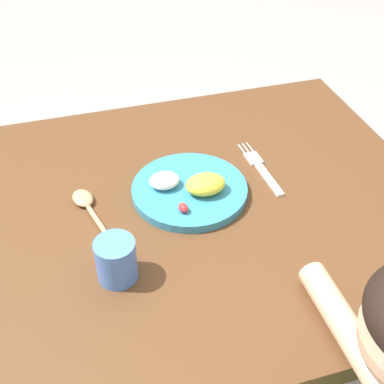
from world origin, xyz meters
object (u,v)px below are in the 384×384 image
spoon (88,206)px  drinking_cup (116,260)px  plate (190,189)px  fork (261,169)px

spoon → drinking_cup: (0.03, -0.20, 0.03)m
plate → drinking_cup: 0.27m
plate → drinking_cup: size_ratio=2.97×
plate → spoon: size_ratio=1.28×
fork → spoon: 0.40m
fork → drinking_cup: drinking_cup is taller
fork → spoon: (-0.40, -0.02, 0.00)m
plate → spoon: plate is taller
fork → spoon: size_ratio=1.06×
fork → drinking_cup: size_ratio=2.47×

